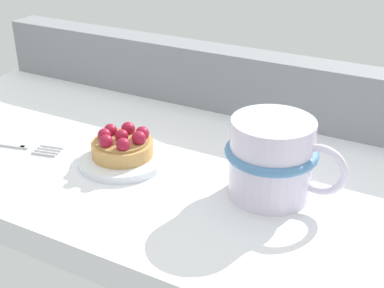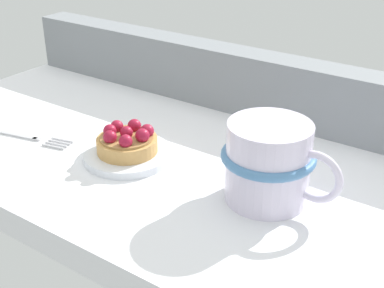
% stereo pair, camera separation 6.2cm
% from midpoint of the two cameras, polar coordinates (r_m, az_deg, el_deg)
% --- Properties ---
extents(ground_plane, '(0.88, 0.42, 0.04)m').
position_cam_midpoint_polar(ground_plane, '(0.70, -4.37, -2.86)').
color(ground_plane, white).
extents(window_rail_back, '(0.86, 0.05, 0.09)m').
position_cam_midpoint_polar(window_rail_back, '(0.81, 2.43, 6.88)').
color(window_rail_back, gray).
rests_on(window_rail_back, ground_plane).
extents(dessert_plate, '(0.12, 0.12, 0.01)m').
position_cam_midpoint_polar(dessert_plate, '(0.68, -10.09, -1.62)').
color(dessert_plate, silver).
rests_on(dessert_plate, ground_plane).
extents(raspberry_tart, '(0.08, 0.08, 0.04)m').
position_cam_midpoint_polar(raspberry_tart, '(0.67, -10.20, -0.11)').
color(raspberry_tart, tan).
rests_on(raspberry_tart, dessert_plate).
extents(coffee_mug, '(0.14, 0.11, 0.09)m').
position_cam_midpoint_polar(coffee_mug, '(0.59, 5.80, -1.59)').
color(coffee_mug, silver).
rests_on(coffee_mug, ground_plane).
extents(dessert_fork, '(0.18, 0.06, 0.01)m').
position_cam_midpoint_polar(dessert_fork, '(0.77, -22.19, 0.00)').
color(dessert_fork, '#B7B7BC').
rests_on(dessert_fork, ground_plane).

